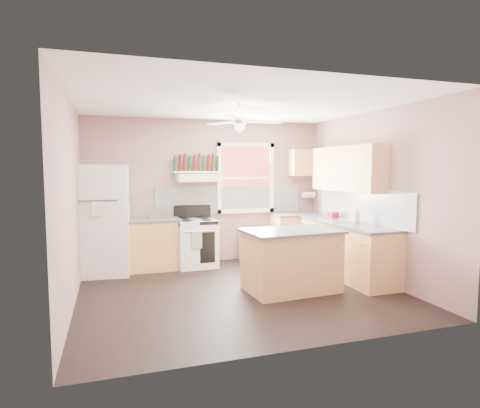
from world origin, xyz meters
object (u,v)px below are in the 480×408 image
object	(u,v)px
refrigerator	(105,220)
island	(291,262)
stove	(196,243)
toaster	(159,214)
cart	(259,245)

from	to	relation	value
refrigerator	island	size ratio (longest dim) A/B	1.45
stove	refrigerator	bearing A→B (deg)	178.97
toaster	stove	bearing A→B (deg)	15.56
toaster	cart	world-z (taller)	toaster
stove	island	distance (m)	2.12
cart	island	size ratio (longest dim) A/B	0.48
island	refrigerator	bearing A→B (deg)	141.17
refrigerator	stove	bearing A→B (deg)	6.50
cart	island	bearing A→B (deg)	-110.34
toaster	stove	xyz separation A→B (m)	(0.66, 0.02, -0.56)
refrigerator	toaster	xyz separation A→B (m)	(0.90, 0.02, 0.06)
refrigerator	cart	distance (m)	2.86
refrigerator	toaster	size ratio (longest dim) A/B	6.61
toaster	island	xyz separation A→B (m)	(1.70, -1.83, -0.56)
refrigerator	island	bearing A→B (deg)	-29.89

